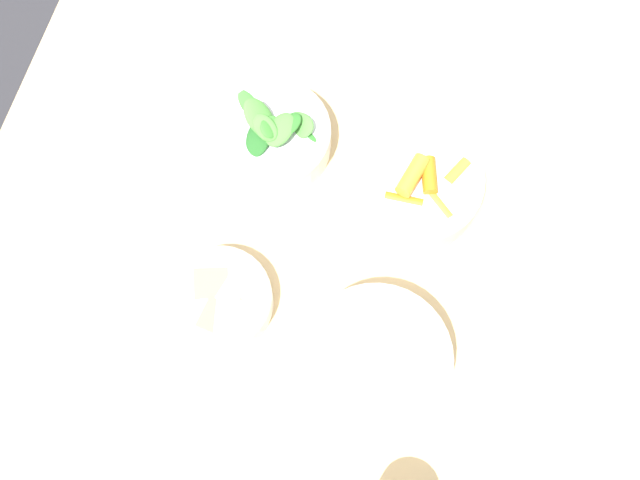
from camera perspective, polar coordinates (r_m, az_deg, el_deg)
ground_plane at (r=1.69m, az=1.97°, el=-8.51°), size 10.00×10.00×0.00m
dining_table at (r=1.06m, az=3.13°, el=-1.76°), size 1.20×1.08×0.75m
bowl_carrots at (r=0.97m, az=7.65°, el=4.55°), size 0.18×0.18×0.07m
bowl_greens at (r=1.00m, az=-3.93°, el=8.35°), size 0.17×0.17×0.09m
bowl_beans_hotdog at (r=0.89m, az=4.47°, el=-9.61°), size 0.18×0.18×0.06m
bowl_cookies at (r=0.93m, az=-8.08°, el=-4.75°), size 0.14×0.14×0.04m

